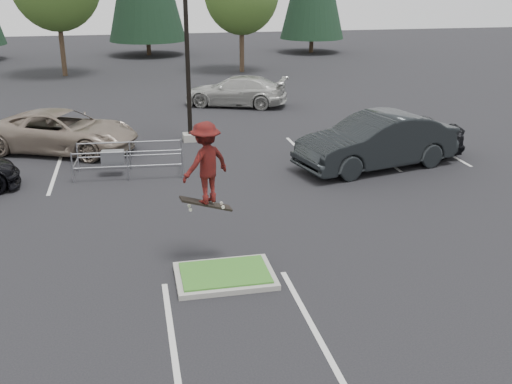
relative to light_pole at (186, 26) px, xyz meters
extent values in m
plane|color=black|center=(-0.50, -12.00, -4.56)|extent=(120.00, 120.00, 0.00)
cube|color=gray|center=(-0.50, -12.00, -4.50)|extent=(2.20, 1.60, 0.12)
cube|color=#2E641F|center=(-0.50, -12.00, -4.42)|extent=(1.95, 1.35, 0.05)
cube|color=beige|center=(-5.00, -3.00, -4.56)|extent=(0.12, 5.20, 0.01)
cube|color=beige|center=(4.00, -3.00, -4.56)|extent=(0.12, 5.20, 0.01)
cube|color=beige|center=(6.70, -3.00, -4.56)|extent=(0.12, 5.20, 0.01)
cube|color=beige|center=(9.40, -3.00, -4.56)|extent=(0.12, 5.20, 0.01)
cube|color=beige|center=(-1.85, -15.00, -4.56)|extent=(0.12, 6.00, 0.01)
cube|color=beige|center=(0.85, -15.00, -4.56)|extent=(0.12, 6.00, 0.01)
cube|color=gray|center=(0.00, 0.00, -4.41)|extent=(0.60, 0.60, 0.30)
cylinder|color=black|center=(0.00, 0.00, 0.44)|extent=(0.18, 0.18, 10.00)
cylinder|color=#38281C|center=(-6.50, 18.50, -2.81)|extent=(0.32, 0.32, 3.50)
cylinder|color=#38281C|center=(5.50, 17.80, -3.04)|extent=(0.32, 0.32, 3.04)
sphere|color=#345B21|center=(6.10, 17.50, 0.24)|extent=(3.20, 3.20, 3.20)
cylinder|color=#38281C|center=(-0.50, 28.50, -3.96)|extent=(0.36, 0.36, 1.20)
cylinder|color=#38281C|center=(13.50, 27.50, -3.96)|extent=(0.36, 0.36, 1.20)
cylinder|color=gray|center=(-4.31, -4.50, -4.05)|extent=(0.05, 0.05, 1.02)
cylinder|color=gray|center=(-4.22, -3.26, -4.05)|extent=(0.05, 0.05, 1.02)
cylinder|color=gray|center=(-2.53, -4.62, -4.05)|extent=(0.05, 0.05, 1.02)
cylinder|color=gray|center=(-2.45, -3.38, -4.05)|extent=(0.05, 0.05, 1.02)
cylinder|color=gray|center=(-0.76, -4.74, -4.05)|extent=(0.05, 0.05, 1.02)
cylinder|color=gray|center=(-0.68, -3.50, -4.05)|extent=(0.05, 0.05, 1.02)
cylinder|color=gray|center=(-2.53, -4.62, -4.07)|extent=(3.55, 0.29, 0.04)
cylinder|color=gray|center=(-2.53, -4.62, -3.58)|extent=(3.55, 0.29, 0.04)
cylinder|color=gray|center=(-2.45, -3.38, -4.07)|extent=(3.55, 0.29, 0.04)
cylinder|color=gray|center=(-2.45, -3.38, -3.58)|extent=(3.55, 0.29, 0.04)
cube|color=gray|center=(-3.02, -3.96, -3.92)|extent=(0.78, 0.51, 0.43)
cube|color=black|center=(-0.76, -11.00, -3.12)|extent=(1.22, 0.46, 0.43)
cylinder|color=beige|center=(-1.13, -11.13, -3.19)|extent=(0.08, 0.04, 0.08)
cylinder|color=beige|center=(-1.13, -10.87, -3.19)|extent=(0.08, 0.04, 0.08)
cylinder|color=beige|center=(-0.38, -11.13, -3.19)|extent=(0.08, 0.04, 0.08)
cylinder|color=beige|center=(-0.38, -10.87, -3.19)|extent=(0.08, 0.04, 0.08)
imported|color=maroon|center=(-0.76, -11.00, -2.12)|extent=(1.41, 1.23, 1.89)
imported|color=gray|center=(-5.00, -0.50, -3.77)|extent=(6.27, 4.72, 1.58)
imported|color=black|center=(6.00, -4.94, -3.61)|extent=(6.06, 3.31, 1.89)
imported|color=black|center=(7.50, -3.68, -3.78)|extent=(4.90, 2.91, 1.56)
imported|color=#B4B5AF|center=(3.16, 6.45, -3.80)|extent=(5.67, 3.99, 1.52)
camera|label=1|loc=(-2.29, -23.86, 1.87)|focal=42.00mm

